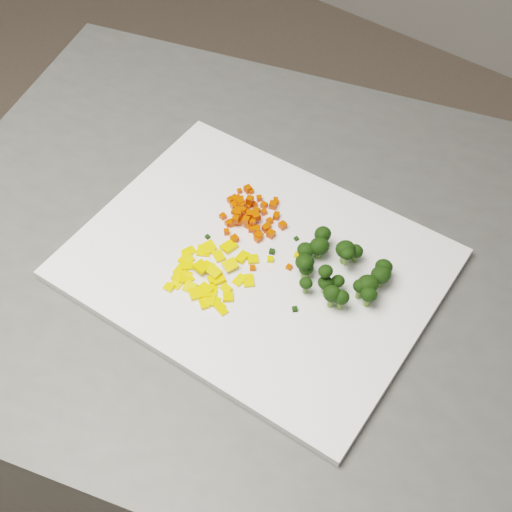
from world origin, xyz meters
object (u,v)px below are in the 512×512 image
Objects in this scene: counter_block at (294,410)px; cutting_board at (256,263)px; carrot_pile at (248,211)px; broccoli_pile at (342,266)px; pepper_pile at (211,270)px.

counter_block is 0.46m from cutting_board.
cutting_board is 4.50× the size of carrot_pile.
broccoli_pile is (0.11, 0.04, 0.04)m from cutting_board.
carrot_pile is 0.86× the size of pepper_pile.
counter_block is at bearing 43.43° from cutting_board.
carrot_pile reaches higher than pepper_pile.
broccoli_pile is (0.16, -0.01, 0.01)m from carrot_pile.
cutting_board is 0.06m from pepper_pile.
carrot_pile reaches higher than cutting_board.
cutting_board is 3.88× the size of pepper_pile.
carrot_pile reaches higher than counter_block.
pepper_pile is (-0.08, -0.10, 0.47)m from counter_block.
cutting_board is at bearing 57.61° from pepper_pile.
broccoli_pile is at bearing -4.75° from carrot_pile.
counter_block is at bearing 50.14° from pepper_pile.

